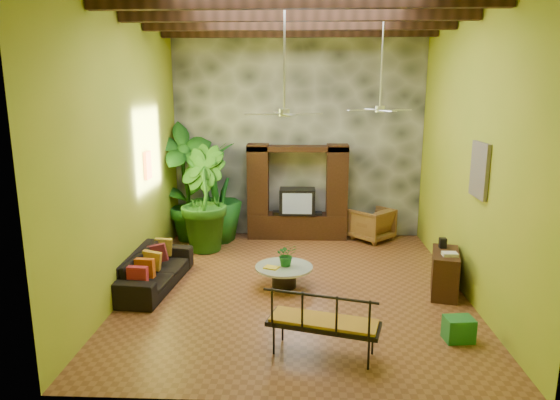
{
  "coord_description": "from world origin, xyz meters",
  "views": [
    {
      "loc": [
        0.08,
        -8.67,
        3.58
      ],
      "look_at": [
        -0.3,
        0.2,
        1.6
      ],
      "focal_mm": 32.0,
      "sensor_mm": 36.0,
      "label": 1
    }
  ],
  "objects_px": {
    "iron_bench": "(324,321)",
    "side_console": "(445,273)",
    "wicker_armchair": "(372,224)",
    "tall_plant_a": "(185,183)",
    "sofa": "(152,269)",
    "tall_plant_c": "(214,192)",
    "coffee_table": "(284,274)",
    "ceiling_fan_back": "(380,98)",
    "tall_plant_b": "(202,199)",
    "entertainment_center": "(297,199)",
    "ceiling_fan_front": "(284,100)",
    "green_bin": "(459,329)"
  },
  "relations": [
    {
      "from": "ceiling_fan_front",
      "to": "wicker_armchair",
      "type": "relative_size",
      "value": 2.13
    },
    {
      "from": "sofa",
      "to": "green_bin",
      "type": "relative_size",
      "value": 5.55
    },
    {
      "from": "iron_bench",
      "to": "tall_plant_c",
      "type": "bearing_deg",
      "value": 129.44
    },
    {
      "from": "iron_bench",
      "to": "side_console",
      "type": "relative_size",
      "value": 1.65
    },
    {
      "from": "entertainment_center",
      "to": "ceiling_fan_back",
      "type": "xyz_separation_m",
      "value": [
        1.6,
        -1.94,
        2.44
      ]
    },
    {
      "from": "wicker_armchair",
      "to": "green_bin",
      "type": "relative_size",
      "value": 2.16
    },
    {
      "from": "coffee_table",
      "to": "entertainment_center",
      "type": "bearing_deg",
      "value": 86.15
    },
    {
      "from": "tall_plant_b",
      "to": "entertainment_center",
      "type": "bearing_deg",
      "value": 24.73
    },
    {
      "from": "wicker_armchair",
      "to": "tall_plant_a",
      "type": "relative_size",
      "value": 0.31
    },
    {
      "from": "tall_plant_c",
      "to": "green_bin",
      "type": "bearing_deg",
      "value": -47.52
    },
    {
      "from": "coffee_table",
      "to": "ceiling_fan_back",
      "type": "bearing_deg",
      "value": 33.88
    },
    {
      "from": "ceiling_fan_front",
      "to": "side_console",
      "type": "height_order",
      "value": "ceiling_fan_front"
    },
    {
      "from": "sofa",
      "to": "tall_plant_a",
      "type": "xyz_separation_m",
      "value": [
        0.0,
        2.88,
        1.09
      ]
    },
    {
      "from": "entertainment_center",
      "to": "sofa",
      "type": "height_order",
      "value": "entertainment_center"
    },
    {
      "from": "sofa",
      "to": "tall_plant_c",
      "type": "height_order",
      "value": "tall_plant_c"
    },
    {
      "from": "entertainment_center",
      "to": "tall_plant_c",
      "type": "height_order",
      "value": "tall_plant_c"
    },
    {
      "from": "tall_plant_c",
      "to": "side_console",
      "type": "relative_size",
      "value": 2.43
    },
    {
      "from": "ceiling_fan_back",
      "to": "wicker_armchair",
      "type": "bearing_deg",
      "value": 83.72
    },
    {
      "from": "ceiling_fan_back",
      "to": "tall_plant_c",
      "type": "relative_size",
      "value": 0.79
    },
    {
      "from": "ceiling_fan_front",
      "to": "ceiling_fan_back",
      "type": "height_order",
      "value": "same"
    },
    {
      "from": "wicker_armchair",
      "to": "tall_plant_b",
      "type": "bearing_deg",
      "value": -32.18
    },
    {
      "from": "tall_plant_a",
      "to": "tall_plant_b",
      "type": "xyz_separation_m",
      "value": [
        0.52,
        -0.64,
        -0.24
      ]
    },
    {
      "from": "ceiling_fan_front",
      "to": "iron_bench",
      "type": "distance_m",
      "value": 3.59
    },
    {
      "from": "tall_plant_c",
      "to": "coffee_table",
      "type": "height_order",
      "value": "tall_plant_c"
    },
    {
      "from": "sofa",
      "to": "tall_plant_b",
      "type": "height_order",
      "value": "tall_plant_b"
    },
    {
      "from": "entertainment_center",
      "to": "tall_plant_a",
      "type": "height_order",
      "value": "tall_plant_a"
    },
    {
      "from": "wicker_armchair",
      "to": "tall_plant_c",
      "type": "distance_m",
      "value": 3.87
    },
    {
      "from": "ceiling_fan_front",
      "to": "tall_plant_b",
      "type": "xyz_separation_m",
      "value": [
        -1.93,
        2.55,
        -2.23
      ]
    },
    {
      "from": "entertainment_center",
      "to": "tall_plant_a",
      "type": "xyz_separation_m",
      "value": [
        -2.65,
        -0.34,
        0.45
      ]
    },
    {
      "from": "wicker_armchair",
      "to": "entertainment_center",
      "type": "bearing_deg",
      "value": -48.45
    },
    {
      "from": "iron_bench",
      "to": "coffee_table",
      "type": "bearing_deg",
      "value": 119.4
    },
    {
      "from": "ceiling_fan_front",
      "to": "green_bin",
      "type": "relative_size",
      "value": 4.6
    },
    {
      "from": "entertainment_center",
      "to": "coffee_table",
      "type": "relative_size",
      "value": 2.26
    },
    {
      "from": "sofa",
      "to": "wicker_armchair",
      "type": "bearing_deg",
      "value": -50.02
    },
    {
      "from": "coffee_table",
      "to": "green_bin",
      "type": "height_order",
      "value": "coffee_table"
    },
    {
      "from": "sofa",
      "to": "green_bin",
      "type": "bearing_deg",
      "value": -104.94
    },
    {
      "from": "ceiling_fan_front",
      "to": "sofa",
      "type": "height_order",
      "value": "ceiling_fan_front"
    },
    {
      "from": "entertainment_center",
      "to": "tall_plant_a",
      "type": "bearing_deg",
      "value": -172.73
    },
    {
      "from": "iron_bench",
      "to": "green_bin",
      "type": "bearing_deg",
      "value": 30.56
    },
    {
      "from": "green_bin",
      "to": "sofa",
      "type": "bearing_deg",
      "value": 159.89
    },
    {
      "from": "iron_bench",
      "to": "entertainment_center",
      "type": "bearing_deg",
      "value": 109.38
    },
    {
      "from": "entertainment_center",
      "to": "ceiling_fan_back",
      "type": "relative_size",
      "value": 1.29
    },
    {
      "from": "tall_plant_a",
      "to": "coffee_table",
      "type": "distance_m",
      "value": 3.9
    },
    {
      "from": "tall_plant_a",
      "to": "side_console",
      "type": "relative_size",
      "value": 2.91
    },
    {
      "from": "sofa",
      "to": "tall_plant_b",
      "type": "bearing_deg",
      "value": -7.84
    },
    {
      "from": "tall_plant_b",
      "to": "side_console",
      "type": "height_order",
      "value": "tall_plant_b"
    },
    {
      "from": "ceiling_fan_front",
      "to": "ceiling_fan_back",
      "type": "xyz_separation_m",
      "value": [
        1.8,
        1.6,
        0.0
      ]
    },
    {
      "from": "tall_plant_b",
      "to": "iron_bench",
      "type": "height_order",
      "value": "tall_plant_b"
    },
    {
      "from": "ceiling_fan_front",
      "to": "green_bin",
      "type": "distance_m",
      "value": 4.41
    },
    {
      "from": "entertainment_center",
      "to": "wicker_armchair",
      "type": "distance_m",
      "value": 1.89
    }
  ]
}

